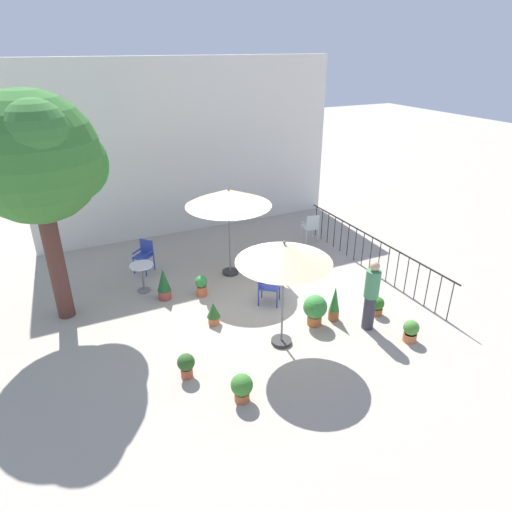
{
  "coord_description": "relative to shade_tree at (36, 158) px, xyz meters",
  "views": [
    {
      "loc": [
        -4.28,
        -8.72,
        5.8
      ],
      "look_at": [
        0.0,
        0.2,
        1.06
      ],
      "focal_mm": 31.34,
      "sensor_mm": 36.0,
      "label": 1
    }
  ],
  "objects": [
    {
      "name": "patio_chair_0",
      "position": [
        7.42,
        1.2,
        -3.17
      ],
      "size": [
        0.52,
        0.57,
        0.93
      ],
      "color": "silver",
      "rests_on": "ground"
    },
    {
      "name": "shade_tree",
      "position": [
        0.0,
        0.0,
        0.0
      ],
      "size": [
        2.8,
        2.67,
        5.05
      ],
      "color": "#543129",
      "rests_on": "ground"
    },
    {
      "name": "standing_person",
      "position": [
        6.01,
        -3.5,
        -2.85
      ],
      "size": [
        0.45,
        0.45,
        1.66
      ],
      "color": "#33333D",
      "rests_on": "ground"
    },
    {
      "name": "patio_umbrella_0",
      "position": [
        4.24,
        0.25,
        -1.52
      ],
      "size": [
        2.25,
        2.25,
        2.48
      ],
      "color": "#2D2D2D",
      "rests_on": "ground"
    },
    {
      "name": "potted_plant_7",
      "position": [
        6.51,
        -4.28,
        -3.45
      ],
      "size": [
        0.33,
        0.33,
        0.49
      ],
      "color": "#D07543",
      "rests_on": "ground"
    },
    {
      "name": "patio_chair_2",
      "position": [
        2.17,
        1.44,
        -3.18
      ],
      "size": [
        0.61,
        0.61,
        0.89
      ],
      "color": "#2E43A1",
      "rests_on": "ground"
    },
    {
      "name": "patio_chair_3",
      "position": [
        5.07,
        -0.94,
        -3.19
      ],
      "size": [
        0.63,
        0.63,
        0.91
      ],
      "color": "white",
      "rests_on": "ground"
    },
    {
      "name": "potted_plant_0",
      "position": [
        3.13,
        -0.54,
        -3.41
      ],
      "size": [
        0.31,
        0.31,
        0.55
      ],
      "color": "#CD6138",
      "rests_on": "ground"
    },
    {
      "name": "potted_plant_5",
      "position": [
        5.0,
        -2.86,
        -3.3
      ],
      "size": [
        0.54,
        0.54,
        0.73
      ],
      "color": "#BC5F33",
      "rests_on": "ground"
    },
    {
      "name": "cafe_table_0",
      "position": [
        1.85,
        0.33,
        -3.2
      ],
      "size": [
        0.6,
        0.6,
        0.75
      ],
      "color": "white",
      "rests_on": "ground"
    },
    {
      "name": "villa_facade",
      "position": [
        4.4,
        3.93,
        -0.98
      ],
      "size": [
        9.98,
        0.3,
        5.47
      ],
      "primitive_type": "cube",
      "color": "silver",
      "rests_on": "ground"
    },
    {
      "name": "potted_plant_8",
      "position": [
        2.24,
        -0.29,
        -3.29
      ],
      "size": [
        0.33,
        0.33,
        0.83
      ],
      "color": "#9A433B",
      "rests_on": "ground"
    },
    {
      "name": "terrace_railing",
      "position": [
        7.85,
        -1.25,
        -3.03
      ],
      "size": [
        0.03,
        5.97,
        1.01
      ],
      "color": "black",
      "rests_on": "ground"
    },
    {
      "name": "patio_chair_1",
      "position": [
        4.44,
        -1.54,
        -3.19
      ],
      "size": [
        0.65,
        0.65,
        0.88
      ],
      "color": "#3442A1",
      "rests_on": "ground"
    },
    {
      "name": "potted_plant_4",
      "position": [
        1.84,
        -3.31,
        -3.42
      ],
      "size": [
        0.34,
        0.34,
        0.51
      ],
      "color": "#B5513A",
      "rests_on": "ground"
    },
    {
      "name": "ground_plane",
      "position": [
        4.4,
        -1.25,
        -3.71
      ],
      "size": [
        60.0,
        60.0,
        0.0
      ],
      "primitive_type": "plane",
      "color": "#AA9F8F"
    },
    {
      "name": "potted_plant_3",
      "position": [
        5.51,
        -2.89,
        -3.29
      ],
      "size": [
        0.24,
        0.24,
        0.86
      ],
      "color": "#9E5B32",
      "rests_on": "ground"
    },
    {
      "name": "potted_plant_1",
      "position": [
        2.54,
        -4.35,
        -3.4
      ],
      "size": [
        0.4,
        0.4,
        0.55
      ],
      "color": "#AF5B35",
      "rests_on": "ground"
    },
    {
      "name": "patio_umbrella_1",
      "position": [
        3.99,
        -3.16,
        -1.6
      ],
      "size": [
        1.92,
        1.92,
        2.38
      ],
      "color": "#2D2D2D",
      "rests_on": "ground"
    },
    {
      "name": "potted_plant_6",
      "position": [
        2.95,
        -1.85,
        -3.42
      ],
      "size": [
        0.31,
        0.31,
        0.54
      ],
      "color": "#CC6740",
      "rests_on": "ground"
    },
    {
      "name": "potted_plant_2",
      "position": [
        6.55,
        -3.15,
        -3.47
      ],
      "size": [
        0.31,
        0.31,
        0.45
      ],
      "color": "#B36033",
      "rests_on": "ground"
    }
  ]
}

